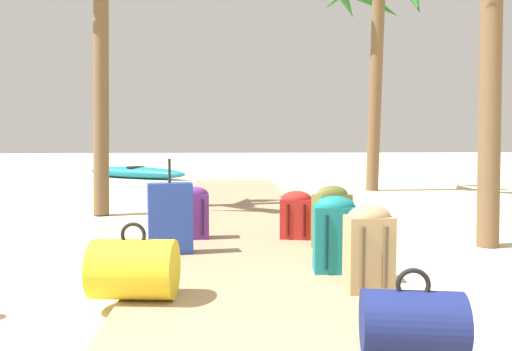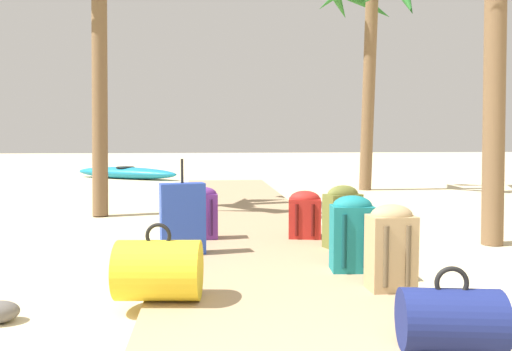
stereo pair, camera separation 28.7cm
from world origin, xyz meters
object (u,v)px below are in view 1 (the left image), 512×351
(backpack_olive, at_px, (332,215))
(backpack_tan, at_px, (369,246))
(suitcase_blue, at_px, (170,218))
(palm_tree_far_right, at_px, (376,15))
(duffel_bag_yellow, at_px, (134,269))
(backpack_red, at_px, (297,213))
(backpack_purple, at_px, (195,211))
(duffel_bag_navy, at_px, (412,322))
(backpack_teal, at_px, (335,232))
(kayak, at_px, (136,172))

(backpack_olive, bearing_deg, backpack_tan, -91.28)
(suitcase_blue, relative_size, palm_tree_far_right, 0.19)
(duffel_bag_yellow, relative_size, suitcase_blue, 0.67)
(backpack_olive, height_order, palm_tree_far_right, palm_tree_far_right)
(backpack_red, bearing_deg, backpack_tan, -82.86)
(backpack_purple, relative_size, duffel_bag_navy, 1.02)
(backpack_red, xyz_separation_m, palm_tree_far_right, (2.28, 5.12, 3.19))
(backpack_red, height_order, backpack_teal, backpack_teal)
(palm_tree_far_right, bearing_deg, backpack_olive, -109.78)
(backpack_purple, xyz_separation_m, backpack_tan, (1.27, -1.89, 0.03))
(duffel_bag_yellow, relative_size, duffel_bag_navy, 1.09)
(backpack_olive, height_order, duffel_bag_navy, backpack_olive)
(backpack_olive, distance_m, backpack_red, 0.57)
(duffel_bag_yellow, bearing_deg, palm_tree_far_right, 62.95)
(palm_tree_far_right, bearing_deg, kayak, 145.91)
(backpack_purple, height_order, backpack_teal, backpack_teal)
(backpack_red, distance_m, backpack_teal, 1.34)
(duffel_bag_navy, xyz_separation_m, backpack_teal, (-0.05, 1.51, 0.15))
(backpack_tan, xyz_separation_m, backpack_olive, (0.03, 1.34, 0.00))
(suitcase_blue, bearing_deg, palm_tree_far_right, 58.69)
(suitcase_blue, xyz_separation_m, duffel_bag_navy, (1.38, -2.21, -0.16))
(suitcase_blue, distance_m, backpack_red, 1.37)
(duffel_bag_yellow, relative_size, backpack_purple, 1.07)
(suitcase_blue, bearing_deg, backpack_teal, -27.97)
(duffel_bag_navy, xyz_separation_m, kayak, (-3.29, 11.63, -0.08))
(duffel_bag_yellow, relative_size, backpack_olive, 0.97)
(backpack_purple, relative_size, backpack_teal, 0.90)
(backpack_red, bearing_deg, backpack_purple, 177.50)
(duffel_bag_navy, bearing_deg, palm_tree_far_right, 75.08)
(backpack_tan, relative_size, backpack_olive, 1.00)
(backpack_tan, bearing_deg, kayak, 107.54)
(backpack_tan, bearing_deg, backpack_olive, 88.72)
(suitcase_blue, distance_m, backpack_tan, 1.89)
(backpack_olive, bearing_deg, backpack_purple, 157.13)
(backpack_purple, distance_m, palm_tree_far_right, 6.84)
(kayak, bearing_deg, palm_tree_far_right, -34.09)
(suitcase_blue, relative_size, backpack_teal, 1.44)
(backpack_red, distance_m, duffel_bag_navy, 2.85)
(backpack_tan, relative_size, backpack_red, 1.20)
(backpack_olive, relative_size, kayak, 0.19)
(duffel_bag_yellow, bearing_deg, backpack_purple, 82.04)
(duffel_bag_yellow, height_order, backpack_tan, backpack_tan)
(backpack_purple, xyz_separation_m, suitcase_blue, (-0.18, -0.67, 0.04))
(backpack_olive, height_order, kayak, backpack_olive)
(backpack_red, bearing_deg, palm_tree_far_right, 65.97)
(suitcase_blue, height_order, backpack_teal, suitcase_blue)
(backpack_olive, bearing_deg, palm_tree_far_right, 70.22)
(backpack_tan, height_order, backpack_teal, backpack_teal)
(backpack_tan, bearing_deg, suitcase_blue, 139.95)
(backpack_purple, bearing_deg, duffel_bag_yellow, -97.96)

